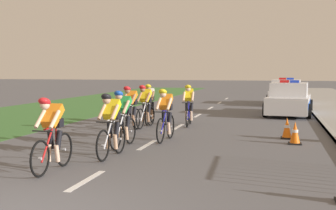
% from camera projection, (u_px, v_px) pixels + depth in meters
% --- Properties ---
extents(kerb_edge, '(0.16, 60.00, 0.13)m').
position_uv_depth(kerb_edge, '(318.00, 118.00, 18.18)').
color(kerb_edge, '#9E9E99').
rests_on(kerb_edge, ground).
extents(grass_verge, '(7.00, 60.00, 0.01)m').
position_uv_depth(grass_verge, '(38.00, 112.00, 21.25)').
color(grass_verge, '#3D7033').
rests_on(grass_verge, ground).
extents(lane_markings_centre, '(0.14, 29.60, 0.01)m').
position_uv_depth(lane_markings_centre, '(189.00, 120.00, 17.88)').
color(lane_markings_centre, white).
rests_on(lane_markings_centre, ground).
extents(cyclist_lead, '(0.42, 1.72, 1.56)m').
position_uv_depth(cyclist_lead, '(52.00, 133.00, 8.88)').
color(cyclist_lead, black).
rests_on(cyclist_lead, ground).
extents(cyclist_second, '(0.42, 1.72, 1.56)m').
position_uv_depth(cyclist_second, '(111.00, 124.00, 10.32)').
color(cyclist_second, black).
rests_on(cyclist_second, ground).
extents(cyclist_third, '(0.44, 1.72, 1.56)m').
position_uv_depth(cyclist_third, '(123.00, 118.00, 11.71)').
color(cyclist_third, black).
rests_on(cyclist_third, ground).
extents(cyclist_fourth, '(0.43, 1.72, 1.56)m').
position_uv_depth(cyclist_fourth, '(166.00, 114.00, 12.69)').
color(cyclist_fourth, black).
rests_on(cyclist_fourth, ground).
extents(cyclist_fifth, '(0.44, 1.72, 1.56)m').
position_uv_depth(cyclist_fifth, '(130.00, 108.00, 14.70)').
color(cyclist_fifth, black).
rests_on(cyclist_fifth, ground).
extents(cyclist_sixth, '(0.44, 1.72, 1.56)m').
position_uv_depth(cyclist_sixth, '(189.00, 105.00, 16.13)').
color(cyclist_sixth, black).
rests_on(cyclist_sixth, ground).
extents(cyclist_seventh, '(0.45, 1.72, 1.56)m').
position_uv_depth(cyclist_seventh, '(145.00, 106.00, 15.70)').
color(cyclist_seventh, black).
rests_on(cyclist_seventh, ground).
extents(cyclist_eighth, '(0.45, 1.72, 1.56)m').
position_uv_depth(cyclist_eighth, '(150.00, 103.00, 16.69)').
color(cyclist_eighth, black).
rests_on(cyclist_eighth, ground).
extents(police_car_nearest, '(2.31, 4.55, 1.59)m').
position_uv_depth(police_car_nearest, '(289.00, 100.00, 20.08)').
color(police_car_nearest, silver).
rests_on(police_car_nearest, ground).
extents(police_car_second, '(2.25, 4.52, 1.59)m').
position_uv_depth(police_car_second, '(286.00, 93.00, 26.08)').
color(police_car_second, white).
rests_on(police_car_second, ground).
extents(traffic_cone_near, '(0.36, 0.36, 0.64)m').
position_uv_depth(traffic_cone_near, '(295.00, 133.00, 12.19)').
color(traffic_cone_near, black).
rests_on(traffic_cone_near, ground).
extents(traffic_cone_mid, '(0.36, 0.36, 0.64)m').
position_uv_depth(traffic_cone_mid, '(287.00, 128.00, 13.19)').
color(traffic_cone_mid, black).
rests_on(traffic_cone_mid, ground).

